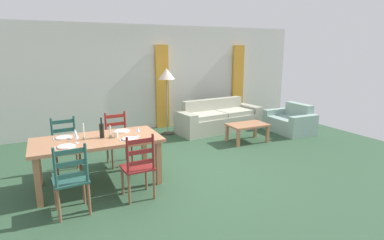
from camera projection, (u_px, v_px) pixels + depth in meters
The scene contains 28 objects.
ground_plane at pixel (191, 171), 5.43m from camera, with size 9.60×9.60×0.02m, color #2E4D34.
wall_far at pixel (137, 78), 8.03m from camera, with size 9.60×0.16×2.70m, color silver.
curtain_panel_left at pixel (162, 87), 8.24m from camera, with size 0.35×0.08×2.20m, color gold.
curtain_panel_right at pixel (238, 83), 9.25m from camera, with size 0.35×0.08×2.20m, color gold.
dining_table at pixel (97, 144), 4.74m from camera, with size 1.90×0.96×0.75m.
dining_chair_near_left at pixel (71, 180), 3.90m from camera, with size 0.45×0.43×0.96m.
dining_chair_near_right at pixel (139, 167), 4.33m from camera, with size 0.43×0.41×0.96m.
dining_chair_far_left at pixel (66, 146), 5.24m from camera, with size 0.44×0.42×0.96m.
dining_chair_far_right at pixel (118, 139), 5.68m from camera, with size 0.45×0.43×0.96m.
dinner_plate_near_left at pixel (66, 146), 4.31m from camera, with size 0.24×0.24×0.02m, color white.
fork_near_left at pixel (55, 148), 4.25m from camera, with size 0.02×0.17×0.01m, color silver.
dinner_plate_near_right at pixel (130, 139), 4.69m from camera, with size 0.24×0.24×0.02m, color white.
fork_near_right at pixel (120, 140), 4.63m from camera, with size 0.02×0.17×0.01m, color silver.
dinner_plate_far_left at pixel (64, 137), 4.75m from camera, with size 0.24×0.24×0.02m, color white.
fork_far_left at pixel (53, 139), 4.69m from camera, with size 0.02×0.17×0.01m, color silver.
dinner_plate_far_right at pixel (122, 131), 5.13m from camera, with size 0.24×0.24×0.02m, color white.
fork_far_right at pixel (113, 132), 5.07m from camera, with size 0.02×0.17×0.01m, color silver.
wine_bottle at pixel (102, 130), 4.75m from camera, with size 0.07×0.07×0.32m.
wine_glass_near_left at pixel (76, 136), 4.47m from camera, with size 0.06×0.06×0.16m.
wine_glass_near_right at pixel (138, 130), 4.82m from camera, with size 0.06×0.06×0.16m.
wine_glass_far_left at pixel (75, 132), 4.69m from camera, with size 0.06×0.06×0.16m.
coffee_cup_primary at pixel (116, 135), 4.77m from camera, with size 0.07×0.07×0.09m, color beige.
candle_tall at pixel (84, 135), 4.65m from camera, with size 0.05×0.05×0.26m.
candle_short at pixel (110, 134), 4.76m from camera, with size 0.05×0.05×0.19m.
couch at pixel (218, 119), 8.12m from camera, with size 2.35×1.03×0.80m.
coffee_table at pixel (247, 127), 7.07m from camera, with size 0.90×0.56×0.42m.
armchair_upholstered at pixel (291, 122), 7.96m from camera, with size 0.81×1.17×0.72m.
standing_lamp at pixel (167, 78), 7.47m from camera, with size 0.40×0.40×1.64m.
Camera 1 is at (-2.19, -4.60, 2.08)m, focal length 28.92 mm.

